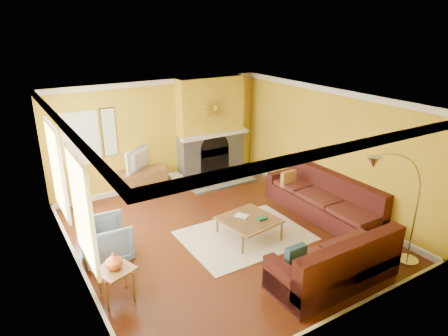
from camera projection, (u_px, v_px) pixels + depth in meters
floor at (222, 235)px, 8.01m from camera, size 5.50×6.00×0.02m
ceiling at (222, 100)px, 7.06m from camera, size 5.50×6.00×0.02m
wall_back at (160, 135)px, 9.94m from camera, size 5.50×0.02×2.70m
wall_front at (343, 243)px, 5.13m from camera, size 5.50×0.02×2.70m
wall_left at (70, 205)px, 6.19m from camera, size 0.02×6.00×2.70m
wall_right at (328, 148)px, 8.89m from camera, size 0.02×6.00×2.70m
baseboard at (222, 232)px, 7.99m from camera, size 5.50×6.00×0.12m
crown_molding at (222, 104)px, 7.09m from camera, size 5.50×6.00×0.12m
window_left_near at (56, 170)px, 7.19m from camera, size 0.06×1.22×1.72m
window_left_far at (81, 210)px, 5.68m from camera, size 0.06×1.22×1.72m
window_back at (81, 139)px, 8.90m from camera, size 0.82×0.06×1.22m
wall_art at (109, 132)px, 9.21m from camera, size 0.34×0.04×1.14m
fireplace at (211, 129)px, 10.43m from camera, size 1.80×0.40×2.70m
mantel at (215, 135)px, 10.28m from camera, size 1.92×0.22×0.08m
hearth at (222, 183)px, 10.46m from camera, size 1.80×0.70×0.06m
sunburst at (215, 108)px, 10.04m from camera, size 0.70×0.04×0.70m
rug at (245, 236)px, 7.94m from camera, size 2.40×1.80×0.02m
sectional_sofa at (297, 216)px, 7.76m from camera, size 3.10×3.70×0.90m
coffee_table at (249, 228)px, 7.86m from camera, size 1.14×1.14×0.40m
media_console at (143, 181)px, 9.81m from camera, size 1.11×0.50×0.61m
tv at (142, 159)px, 9.60m from camera, size 0.85×0.69×0.56m
subwoofer at (175, 180)px, 10.30m from camera, size 0.32×0.32×0.32m
armchair at (106, 240)px, 7.08m from camera, size 0.87×0.85×0.76m
side_table at (116, 284)px, 6.06m from camera, size 0.64×0.64×0.55m
vase at (114, 261)px, 5.92m from camera, size 0.31×0.31×0.27m
book at (240, 218)px, 7.79m from camera, size 0.29×0.31×0.03m
arc_lamp at (394, 214)px, 6.42m from camera, size 1.40×0.36×2.20m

